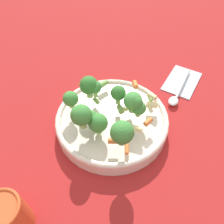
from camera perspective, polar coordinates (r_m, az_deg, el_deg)
ground_plane at (r=0.54m, az=0.00°, el=-3.46°), size 3.00×3.00×0.00m
bowl at (r=0.53m, az=0.00°, el=-2.09°), size 0.27×0.27×0.04m
pasta_salad at (r=0.47m, az=-1.49°, el=1.22°), size 0.21×0.22×0.08m
cup at (r=0.43m, az=-25.54°, el=-23.46°), size 0.07×0.07×0.09m
napkin at (r=0.69m, az=17.83°, el=7.74°), size 0.16×0.15×0.01m
spoon at (r=0.63m, az=16.87°, el=4.60°), size 0.14×0.12×0.01m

